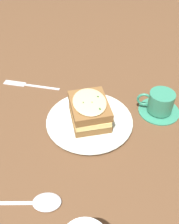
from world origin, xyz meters
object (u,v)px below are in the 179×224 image
(sandwich, at_px, (89,110))
(spoon, at_px, (42,202))
(fork, at_px, (25,84))
(dinner_plate, at_px, (90,121))
(teacup_with_saucer, at_px, (160,104))

(sandwich, bearing_deg, spoon, 123.31)
(sandwich, distance_m, fork, 0.28)
(fork, bearing_deg, sandwich, -117.00)
(dinner_plate, xyz_separation_m, sandwich, (-0.00, 0.00, 0.04))
(dinner_plate, distance_m, fork, 0.28)
(sandwich, xyz_separation_m, teacup_with_saucer, (-0.08, -0.19, -0.02))
(sandwich, distance_m, teacup_with_saucer, 0.21)
(fork, relative_size, spoon, 0.91)
(fork, xyz_separation_m, spoon, (-0.41, 0.14, 0.00))
(dinner_plate, relative_size, sandwich, 1.60)
(sandwich, bearing_deg, fork, 16.64)
(dinner_plate, xyz_separation_m, teacup_with_saucer, (-0.08, -0.19, 0.02))
(fork, bearing_deg, teacup_with_saucer, -94.91)
(teacup_with_saucer, bearing_deg, dinner_plate, 25.03)
(dinner_plate, relative_size, spoon, 1.48)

